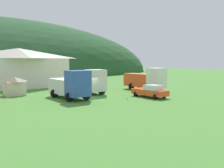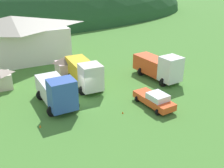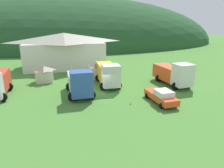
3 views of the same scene
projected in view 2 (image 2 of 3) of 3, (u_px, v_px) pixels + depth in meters
The scene contains 11 objects.
ground_plane at pixel (81, 99), 29.62m from camera, with size 200.00×200.00×0.00m, color #477F33.
forested_hill_backdrop at pixel (6, 17), 78.62m from camera, with size 120.63×60.00×36.82m, color #234C28.
depot_building at pixel (14, 38), 40.71m from camera, with size 16.56×9.52×6.93m.
play_shed_cream at pixel (0, 78), 31.77m from camera, with size 2.72×2.45×2.54m.
play_shed_pink at pixel (67, 66), 35.44m from camera, with size 3.05×2.76×2.76m.
box_truck_blue at pixel (57, 91), 27.54m from camera, with size 3.45×6.85×3.62m.
heavy_rig_striped at pixel (84, 72), 32.13m from camera, with size 3.33×7.50×3.53m.
heavy_rig_white at pixel (159, 66), 34.21m from camera, with size 3.55×7.36×3.61m.
service_pickup_orange at pixel (155, 100), 27.71m from camera, with size 2.52×5.09×1.66m.
traffic_cone_near_pickup at pixel (123, 113), 26.70m from camera, with size 0.36×0.36×0.48m, color orange.
traffic_cone_mid_row at pixel (40, 127), 24.39m from camera, with size 0.36×0.36×0.57m, color orange.
Camera 2 is at (-9.21, -25.02, 13.45)m, focal length 42.54 mm.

